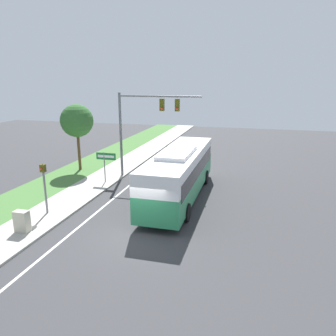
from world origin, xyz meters
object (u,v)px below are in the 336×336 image
Objects in this scene: signal_gantry at (143,118)px; utility_cabinet at (22,221)px; street_sign at (105,161)px; pedestrian_signal at (44,181)px; bus at (180,171)px.

signal_gantry reaches higher than utility_cabinet.
utility_cabinet is (-2.85, -10.91, -4.11)m from signal_gantry.
signal_gantry is 2.75× the size of street_sign.
signal_gantry is at bearing 75.36° from utility_cabinet.
signal_gantry is 6.01× the size of utility_cabinet.
utility_cabinet is (0.27, -2.45, -1.39)m from pedestrian_signal.
bus is 6.30m from street_sign.
bus is 6.04m from signal_gantry.
bus is at bearing -44.96° from signal_gantry.
pedestrian_signal is at bearing -110.23° from signal_gantry.
signal_gantry is 12.00m from utility_cabinet.
pedestrian_signal is (-6.86, -4.72, 0.20)m from bus.
utility_cabinet is at bearing -83.83° from pedestrian_signal.
pedestrian_signal is at bearing 96.17° from utility_cabinet.
bus is 10.15× the size of utility_cabinet.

